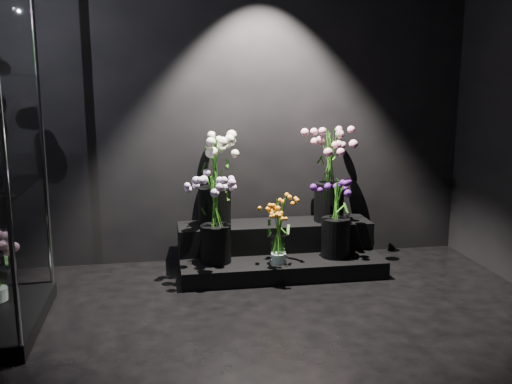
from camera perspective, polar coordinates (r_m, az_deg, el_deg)
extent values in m
plane|color=black|center=(3.15, 2.68, -17.71)|extent=(4.00, 4.00, 0.00)
plane|color=black|center=(4.72, -2.41, 9.83)|extent=(4.00, 0.00, 4.00)
cube|color=black|center=(4.63, 2.32, -7.05)|extent=(1.59, 0.71, 0.13)
cube|color=black|center=(4.74, 1.90, -4.35)|extent=(1.59, 0.35, 0.22)
cylinder|color=white|center=(4.37, 2.27, -5.77)|extent=(0.12, 0.12, 0.22)
cylinder|color=black|center=(4.39, -4.05, -5.18)|extent=(0.24, 0.24, 0.29)
cylinder|color=black|center=(4.56, 7.95, -4.52)|extent=(0.23, 0.23, 0.31)
cylinder|color=black|center=(4.60, -4.16, -1.45)|extent=(0.26, 0.26, 0.31)
cylinder|color=black|center=(4.76, 7.31, -0.98)|extent=(0.25, 0.25, 0.32)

